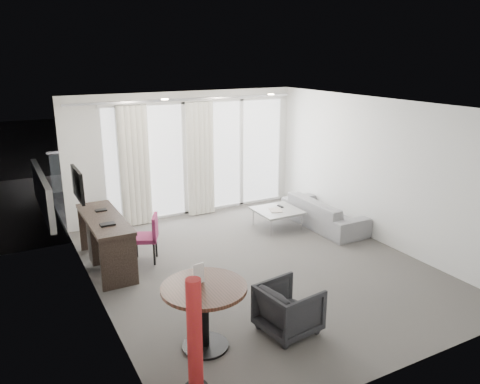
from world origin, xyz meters
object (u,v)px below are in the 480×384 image
rattan_chair_b (242,171)px  sofa (324,212)px  rattan_chair_a (207,181)px  coffee_table (277,219)px  desk (106,242)px  desk_chair (145,238)px  tub_armchair (289,309)px  red_lamp (195,336)px  round_table (205,317)px

rattan_chair_b → sofa: bearing=-65.0°
rattan_chair_a → coffee_table: bearing=-95.3°
desk → coffee_table: size_ratio=2.13×
desk_chair → tub_armchair: size_ratio=1.18×
desk → red_lamp: (0.13, -3.37, 0.20)m
round_table → coffee_table: 4.11m
coffee_table → rattan_chair_b: bearing=75.4°
desk → rattan_chair_b: 5.09m
round_table → red_lamp: bearing=-121.7°
desk → desk_chair: desk is taller
tub_armchair → rattan_chair_a: (1.42, 5.57, 0.12)m
desk → rattan_chair_b: size_ratio=1.98×
sofa → rattan_chair_b: rattan_chair_b is taller
rattan_chair_b → red_lamp: bearing=-99.6°
red_lamp → desk_chair: bearing=81.7°
coffee_table → sofa: 0.95m
desk → tub_armchair: (1.55, -2.95, -0.11)m
rattan_chair_a → sofa: bearing=-80.1°
desk → sofa: 4.26m
desk_chair → coffee_table: desk_chair is taller
desk_chair → tub_armchair: desk_chair is taller
coffee_table → rattan_chair_a: size_ratio=0.99×
round_table → tub_armchair: (1.05, -0.18, -0.09)m
red_lamp → rattan_chair_b: (3.98, 6.36, -0.17)m
desk_chair → rattan_chair_b: 4.68m
red_lamp → rattan_chair_b: bearing=58.0°
sofa → rattan_chair_a: size_ratio=2.28×
rattan_chair_b → round_table: bearing=-99.7°
red_lamp → tub_armchair: red_lamp is taller
round_table → rattan_chair_a: rattan_chair_a is taller
round_table → red_lamp: size_ratio=0.80×
tub_armchair → sofa: bearing=-51.9°
red_lamp → rattan_chair_a: red_lamp is taller
red_lamp → sofa: size_ratio=0.64×
rattan_chair_b → rattan_chair_a: bearing=-139.3°
desk → rattan_chair_a: rattan_chair_a is taller
desk → red_lamp: 3.38m
rattan_chair_a → rattan_chair_b: rattan_chair_b is taller
round_table → rattan_chair_a: bearing=65.3°
round_table → coffee_table: (2.87, 2.93, -0.21)m
coffee_table → sofa: (0.88, -0.35, 0.09)m
desk_chair → coffee_table: size_ratio=0.96×
rattan_chair_a → tub_armchair: bearing=-118.9°
desk_chair → red_lamp: bearing=-74.0°
rattan_chair_a → desk_chair: bearing=-145.5°
round_table → sofa: round_table is taller
red_lamp → tub_armchair: 1.52m
red_lamp → rattan_chair_a: 6.64m
red_lamp → sofa: red_lamp is taller
tub_armchair → rattan_chair_b: (2.56, 5.94, 0.14)m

